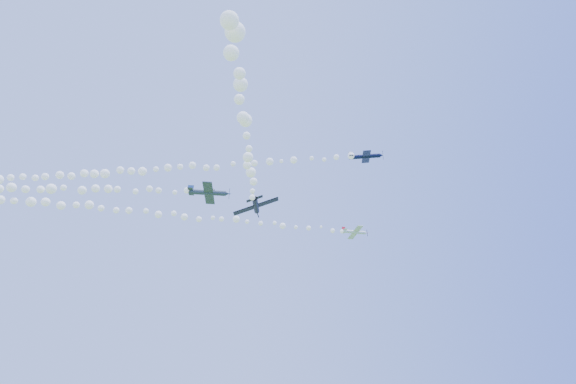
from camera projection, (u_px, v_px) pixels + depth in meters
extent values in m
cylinder|color=white|center=(354.00, 232.00, 109.40)|extent=(5.40, 1.89, 0.83)
cone|color=white|center=(366.00, 233.00, 110.10)|extent=(0.78, 0.83, 0.72)
cone|color=red|center=(368.00, 233.00, 110.19)|extent=(0.32, 0.30, 0.25)
cube|color=black|center=(367.00, 233.00, 110.17)|extent=(0.10, 0.33, 1.70)
cube|color=white|center=(355.00, 232.00, 109.39)|extent=(1.95, 6.67, 0.95)
cube|color=white|center=(344.00, 231.00, 108.84)|extent=(0.97, 2.37, 0.37)
cube|color=red|center=(344.00, 229.00, 109.09)|extent=(0.88, 0.29, 1.09)
sphere|color=black|center=(357.00, 231.00, 109.76)|extent=(0.72, 0.77, 0.73)
cylinder|color=#0B0F33|center=(365.00, 156.00, 87.53)|extent=(5.22, 3.20, 0.83)
cone|color=#0B0F33|center=(381.00, 155.00, 87.24)|extent=(0.91, 0.94, 0.74)
cone|color=white|center=(384.00, 155.00, 87.20)|extent=(0.36, 0.35, 0.26)
cube|color=black|center=(383.00, 155.00, 87.21)|extent=(0.19, 0.45, 1.72)
cube|color=#0B0F33|center=(366.00, 157.00, 87.48)|extent=(3.14, 6.76, 1.46)
cube|color=#0B0F33|center=(351.00, 157.00, 87.78)|extent=(1.39, 2.46, 0.55)
cube|color=white|center=(351.00, 155.00, 87.92)|extent=(0.93, 0.52, 1.10)
sphere|color=black|center=(369.00, 154.00, 87.54)|extent=(0.85, 0.92, 0.78)
cylinder|color=#333D4B|center=(207.00, 193.00, 85.48)|extent=(6.59, 1.21, 1.09)
cone|color=#333D4B|center=(227.00, 194.00, 85.67)|extent=(0.82, 0.91, 0.89)
cone|color=navy|center=(230.00, 194.00, 85.69)|extent=(0.35, 0.32, 0.31)
cube|color=black|center=(229.00, 194.00, 85.69)|extent=(0.13, 0.26, 2.08)
cube|color=#333D4B|center=(209.00, 193.00, 85.44)|extent=(2.39, 8.18, 0.61)
cube|color=#333D4B|center=(191.00, 191.00, 85.36)|extent=(1.19, 2.91, 0.26)
cube|color=navy|center=(191.00, 188.00, 85.65)|extent=(1.08, 0.26, 1.34)
sphere|color=black|center=(213.00, 191.00, 85.73)|extent=(0.88, 0.89, 0.84)
cylinder|color=black|center=(256.00, 205.00, 74.31)|extent=(1.97, 6.03, 1.33)
cone|color=black|center=(257.00, 212.00, 77.31)|extent=(0.92, 0.90, 0.87)
cone|color=gold|center=(257.00, 213.00, 77.72)|extent=(0.33, 0.37, 0.31)
cube|color=black|center=(257.00, 212.00, 77.61)|extent=(0.80, 0.12, 1.81)
cube|color=black|center=(256.00, 206.00, 74.50)|extent=(7.02, 2.78, 2.79)
cube|color=black|center=(255.00, 199.00, 71.83)|extent=(2.53, 1.29, 1.04)
cube|color=gold|center=(253.00, 195.00, 71.94)|extent=(0.65, 0.97, 1.22)
sphere|color=black|center=(255.00, 205.00, 75.22)|extent=(1.02, 0.85, 0.97)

